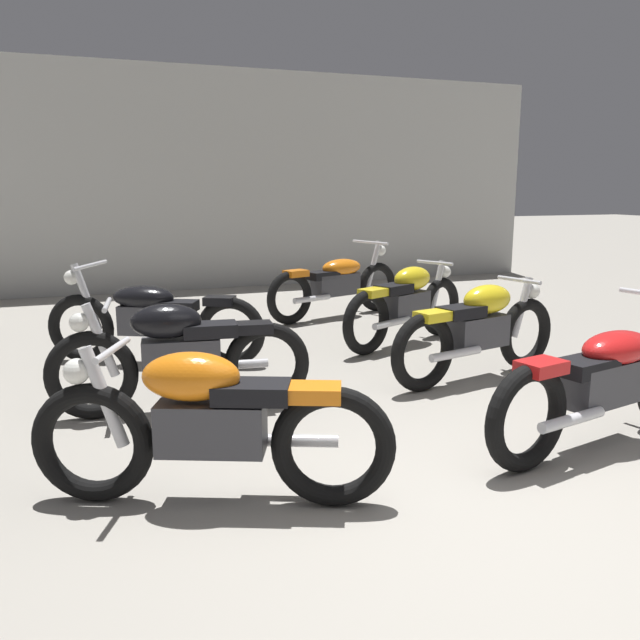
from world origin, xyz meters
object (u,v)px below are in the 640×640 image
Objects in this scene: motorcycle_left_row_1 at (180,354)px; motorcycle_right_row_0 at (607,379)px; motorcycle_left_row_0 at (210,423)px; motorcycle_left_row_2 at (153,318)px; motorcycle_right_row_1 at (479,329)px; motorcycle_right_row_2 at (407,303)px; motorcycle_right_row_3 at (337,283)px.

motorcycle_right_row_0 is at bearing -33.04° from motorcycle_left_row_1.
motorcycle_left_row_2 is (0.06, 3.07, -0.01)m from motorcycle_left_row_0.
motorcycle_right_row_0 reaches higher than motorcycle_right_row_1.
motorcycle_right_row_0 reaches higher than motorcycle_right_row_2.
motorcycle_right_row_2 is at bearing 47.01° from motorcycle_left_row_0.
motorcycle_left_row_2 is 1.02× the size of motorcycle_right_row_1.
motorcycle_right_row_1 is (2.62, -0.02, 0.00)m from motorcycle_left_row_1.
motorcycle_right_row_0 is (2.54, -3.17, 0.00)m from motorcycle_left_row_2.
motorcycle_left_row_0 is 0.89× the size of motorcycle_right_row_3.
motorcycle_left_row_1 is 1.53m from motorcycle_left_row_2.
motorcycle_left_row_1 is at bearing -129.24° from motorcycle_right_row_3.
motorcycle_right_row_2 is at bearing -85.45° from motorcycle_right_row_3.
motorcycle_right_row_1 is at bearing 86.40° from motorcycle_right_row_0.
motorcycle_right_row_2 is 1.70m from motorcycle_right_row_3.
motorcycle_right_row_0 is 3.03m from motorcycle_right_row_2.
motorcycle_right_row_3 is at bearing 90.04° from motorcycle_right_row_0.
motorcycle_left_row_2 and motorcycle_right_row_3 have the same top height.
motorcycle_left_row_2 is (-0.02, 1.53, -0.01)m from motorcycle_left_row_1.
motorcycle_left_row_2 reaches higher than motorcycle_right_row_1.
motorcycle_right_row_0 is 1.62m from motorcycle_right_row_1.
motorcycle_left_row_2 and motorcycle_right_row_0 have the same top height.
motorcycle_right_row_1 is at bearing -91.22° from motorcycle_right_row_2.
motorcycle_left_row_0 is 4.01m from motorcycle_right_row_2.
motorcycle_left_row_2 is 4.06m from motorcycle_right_row_0.
motorcycle_left_row_1 is 2.62m from motorcycle_right_row_1.
motorcycle_right_row_3 is at bearing 94.55° from motorcycle_right_row_2.
motorcycle_right_row_1 is at bearing 29.38° from motorcycle_left_row_0.
motorcycle_right_row_0 reaches higher than motorcycle_left_row_0.
motorcycle_right_row_0 is at bearing -51.26° from motorcycle_left_row_2.
motorcycle_right_row_0 is (2.52, -1.64, -0.01)m from motorcycle_left_row_1.
motorcycle_left_row_1 is 0.94× the size of motorcycle_right_row_3.
motorcycle_left_row_2 is 2.98m from motorcycle_right_row_3.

